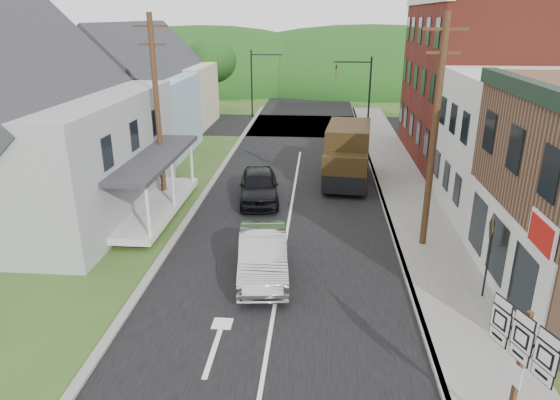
% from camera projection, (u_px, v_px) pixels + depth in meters
% --- Properties ---
extents(ground, '(120.00, 120.00, 0.00)m').
position_uv_depth(ground, '(278.00, 283.00, 17.51)').
color(ground, '#2D4719').
rests_on(ground, ground).
extents(road, '(9.00, 90.00, 0.02)m').
position_uv_depth(road, '(294.00, 190.00, 26.86)').
color(road, black).
rests_on(road, ground).
extents(cross_road, '(60.00, 9.00, 0.02)m').
position_uv_depth(cross_road, '(305.00, 126.00, 42.75)').
color(cross_road, black).
rests_on(cross_road, ground).
extents(sidewalk_right, '(2.80, 55.00, 0.15)m').
position_uv_depth(sidewalk_right, '(411.00, 205.00, 24.52)').
color(sidewalk_right, slate).
rests_on(sidewalk_right, ground).
extents(curb_right, '(0.20, 55.00, 0.15)m').
position_uv_depth(curb_right, '(384.00, 205.00, 24.62)').
color(curb_right, slate).
rests_on(curb_right, ground).
extents(curb_left, '(0.30, 55.00, 0.12)m').
position_uv_depth(curb_left, '(200.00, 200.00, 25.32)').
color(curb_left, slate).
rests_on(curb_left, ground).
extents(storefront_white, '(8.00, 7.00, 6.50)m').
position_uv_depth(storefront_white, '(541.00, 147.00, 22.54)').
color(storefront_white, silver).
rests_on(storefront_white, ground).
extents(storefront_red, '(8.00, 12.00, 10.00)m').
position_uv_depth(storefront_red, '(483.00, 82.00, 30.82)').
color(storefront_red, maroon).
rests_on(storefront_red, ground).
extents(house_gray, '(10.20, 12.24, 8.35)m').
position_uv_depth(house_gray, '(26.00, 124.00, 22.56)').
color(house_gray, '#949699').
rests_on(house_gray, ground).
extents(house_blue, '(7.14, 8.16, 7.28)m').
position_uv_depth(house_blue, '(134.00, 99.00, 32.96)').
color(house_blue, '#89A5BA').
rests_on(house_blue, ground).
extents(house_cream, '(7.14, 8.16, 7.28)m').
position_uv_depth(house_cream, '(167.00, 82.00, 41.41)').
color(house_cream, '#C1AE96').
rests_on(house_cream, ground).
extents(utility_pole_right, '(1.60, 0.26, 9.00)m').
position_uv_depth(utility_pole_right, '(434.00, 134.00, 18.75)').
color(utility_pole_right, '#472D19').
rests_on(utility_pole_right, ground).
extents(utility_pole_left, '(1.60, 0.26, 9.00)m').
position_uv_depth(utility_pole_left, '(157.00, 109.00, 23.87)').
color(utility_pole_left, '#472D19').
rests_on(utility_pole_left, ground).
extents(traffic_signal_right, '(2.87, 0.20, 6.00)m').
position_uv_depth(traffic_signal_right, '(361.00, 87.00, 37.85)').
color(traffic_signal_right, black).
rests_on(traffic_signal_right, ground).
extents(traffic_signal_left, '(2.87, 0.20, 6.00)m').
position_uv_depth(traffic_signal_left, '(259.00, 76.00, 45.05)').
color(traffic_signal_left, black).
rests_on(traffic_signal_left, ground).
extents(tree_left_c, '(5.80, 5.80, 8.41)m').
position_uv_depth(tree_left_c, '(37.00, 59.00, 35.59)').
color(tree_left_c, '#382616').
rests_on(tree_left_c, ground).
extents(tree_left_d, '(4.80, 4.80, 6.94)m').
position_uv_depth(tree_left_d, '(211.00, 61.00, 46.42)').
color(tree_left_d, '#382616').
rests_on(tree_left_d, ground).
extents(forested_ridge, '(90.00, 30.00, 16.00)m').
position_uv_depth(forested_ridge, '(312.00, 84.00, 68.93)').
color(forested_ridge, '#17320F').
rests_on(forested_ridge, ground).
extents(silver_sedan, '(2.21, 4.98, 1.59)m').
position_uv_depth(silver_sedan, '(263.00, 255.00, 17.81)').
color(silver_sedan, '#AAAAAE').
rests_on(silver_sedan, ground).
extents(dark_sedan, '(2.50, 4.94, 1.61)m').
position_uv_depth(dark_sedan, '(259.00, 186.00, 25.05)').
color(dark_sedan, black).
rests_on(dark_sedan, ground).
extents(delivery_van, '(2.85, 5.90, 3.19)m').
position_uv_depth(delivery_van, '(347.00, 155.00, 27.62)').
color(delivery_van, black).
rests_on(delivery_van, ground).
extents(route_sign_cluster, '(0.70, 1.72, 3.18)m').
position_uv_depth(route_sign_cluster, '(519.00, 359.00, 10.24)').
color(route_sign_cluster, '#472D19').
rests_on(route_sign_cluster, sidewalk_right).
extents(warning_sign, '(0.19, 0.78, 2.86)m').
position_uv_depth(warning_sign, '(489.00, 246.00, 15.82)').
color(warning_sign, black).
rests_on(warning_sign, sidewalk_right).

